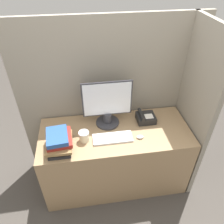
% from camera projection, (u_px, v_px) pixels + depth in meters
% --- Properties ---
extents(ground_plane, '(12.00, 12.00, 0.00)m').
position_uv_depth(ground_plane, '(119.00, 202.00, 2.34)').
color(ground_plane, '#423D38').
extents(cubicle_panel_rear, '(1.88, 0.04, 1.75)m').
position_uv_depth(cubicle_panel_rear, '(110.00, 100.00, 2.33)').
color(cubicle_panel_rear, gray).
rests_on(cubicle_panel_rear, ground_plane).
extents(cubicle_panel_right, '(0.04, 0.69, 1.75)m').
position_uv_depth(cubicle_panel_right, '(192.00, 111.00, 2.17)').
color(cubicle_panel_right, gray).
rests_on(cubicle_panel_right, ground_plane).
extents(desk, '(1.48, 0.63, 0.73)m').
position_uv_depth(desk, '(115.00, 157.00, 2.36)').
color(desk, '#937551').
rests_on(desk, ground_plane).
extents(monitor, '(0.48, 0.24, 0.48)m').
position_uv_depth(monitor, '(107.00, 106.00, 2.12)').
color(monitor, '#333338').
rests_on(monitor, desk).
extents(keyboard, '(0.37, 0.15, 0.02)m').
position_uv_depth(keyboard, '(113.00, 138.00, 2.06)').
color(keyboard, silver).
rests_on(keyboard, desk).
extents(mouse, '(0.07, 0.05, 0.03)m').
position_uv_depth(mouse, '(140.00, 137.00, 2.06)').
color(mouse, silver).
rests_on(mouse, desk).
extents(coffee_cup, '(0.10, 0.10, 0.10)m').
position_uv_depth(coffee_cup, '(84.00, 136.00, 2.01)').
color(coffee_cup, beige).
rests_on(coffee_cup, desk).
extents(book_stack, '(0.24, 0.30, 0.17)m').
position_uv_depth(book_stack, '(59.00, 141.00, 1.92)').
color(book_stack, '#262628').
rests_on(book_stack, desk).
extents(desk_telephone, '(0.18, 0.18, 0.11)m').
position_uv_depth(desk_telephone, '(145.00, 118.00, 2.25)').
color(desk_telephone, black).
rests_on(desk_telephone, desk).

